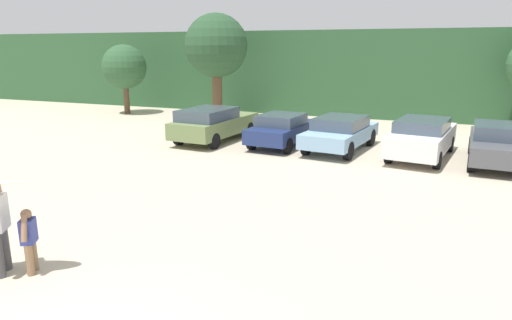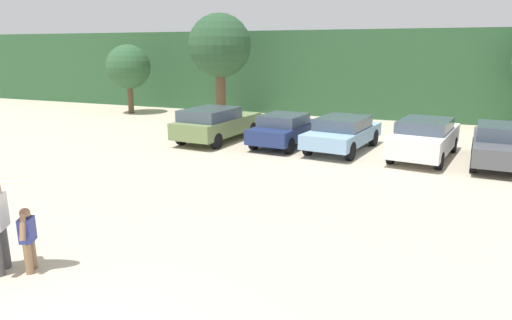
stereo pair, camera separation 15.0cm
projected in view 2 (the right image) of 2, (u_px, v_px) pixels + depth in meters
The scene contains 9 objects.
hillside_ridge at pixel (376, 70), 31.22m from camera, with size 108.00×12.00×5.05m, color #2D5633.
tree_center_right at pixel (128, 67), 27.93m from camera, with size 2.70×2.70×4.25m.
tree_center_left at pixel (220, 46), 25.28m from camera, with size 3.54×3.54×5.93m.
parked_car_olive_green at pixel (216, 123), 19.93m from camera, with size 2.35×4.81×1.50m.
parked_car_navy at pixel (285, 129), 18.98m from camera, with size 2.12×4.13×1.35m.
parked_car_sky_blue at pixel (343, 132), 18.11m from camera, with size 2.49×4.72×1.36m.
parked_car_white at pixel (425, 137), 16.87m from camera, with size 2.52×4.87×1.46m.
parked_car_dark_gray at pixel (501, 144), 15.84m from camera, with size 2.09×4.71×1.44m.
person_child at pixel (28, 236), 8.24m from camera, with size 0.38×0.57×1.24m.
Camera 2 is at (4.28, -3.08, 4.04)m, focal length 31.69 mm.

